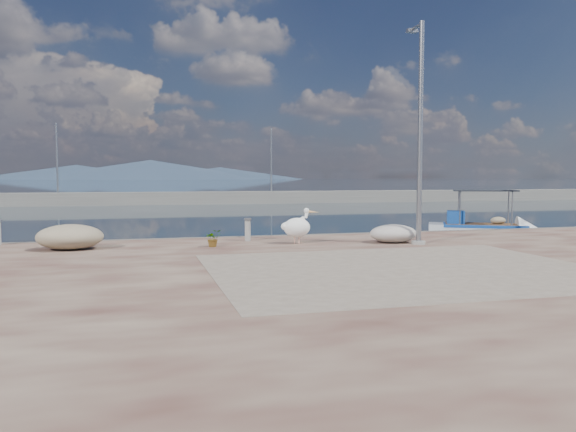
{
  "coord_description": "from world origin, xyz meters",
  "views": [
    {
      "loc": [
        -5.01,
        -14.82,
        2.65
      ],
      "look_at": [
        0.0,
        3.8,
        1.3
      ],
      "focal_mm": 35.0,
      "sensor_mm": 36.0,
      "label": 1
    }
  ],
  "objects_px": {
    "boat_right": "(483,231)",
    "pelican": "(297,227)",
    "bollard_near": "(248,229)",
    "lamp_post": "(420,140)"
  },
  "relations": [
    {
      "from": "boat_right",
      "to": "pelican",
      "type": "distance_m",
      "value": 11.55
    },
    {
      "from": "boat_right",
      "to": "pelican",
      "type": "relative_size",
      "value": 4.32
    },
    {
      "from": "boat_right",
      "to": "bollard_near",
      "type": "relative_size",
      "value": 6.71
    },
    {
      "from": "lamp_post",
      "to": "bollard_near",
      "type": "bearing_deg",
      "value": 156.05
    },
    {
      "from": "lamp_post",
      "to": "bollard_near",
      "type": "height_order",
      "value": "lamp_post"
    },
    {
      "from": "lamp_post",
      "to": "bollard_near",
      "type": "distance_m",
      "value": 6.29
    },
    {
      "from": "pelican",
      "to": "bollard_near",
      "type": "xyz_separation_m",
      "value": [
        -1.4,
        1.16,
        -0.12
      ]
    },
    {
      "from": "boat_right",
      "to": "pelican",
      "type": "bearing_deg",
      "value": -124.22
    },
    {
      "from": "boat_right",
      "to": "bollard_near",
      "type": "distance_m",
      "value": 12.39
    },
    {
      "from": "boat_right",
      "to": "pelican",
      "type": "xyz_separation_m",
      "value": [
        -10.32,
        -5.12,
        0.85
      ]
    }
  ]
}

